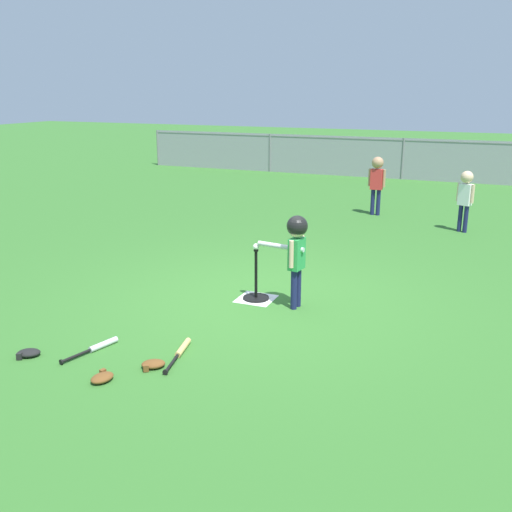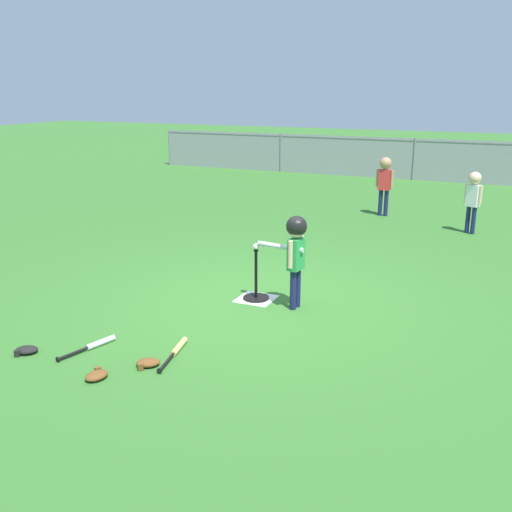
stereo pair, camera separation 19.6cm
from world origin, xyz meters
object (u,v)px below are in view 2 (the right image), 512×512
(batting_tee, at_px, (256,291))
(spare_bat_wood, at_px, (177,350))
(baseball_on_tee, at_px, (256,247))
(fielder_deep_center, at_px, (473,194))
(glove_tossed_aside, at_px, (97,375))
(spare_bat_silver, at_px, (95,345))
(glove_by_plate, at_px, (26,350))
(fielder_near_left, at_px, (385,178))
(glove_near_bats, at_px, (148,363))
(batter_child, at_px, (295,243))

(batting_tee, distance_m, spare_bat_wood, 1.69)
(baseball_on_tee, xyz_separation_m, fielder_deep_center, (2.08, 4.61, 0.04))
(spare_bat_wood, relative_size, glove_tossed_aside, 2.77)
(spare_bat_silver, height_order, glove_by_plate, glove_by_plate)
(fielder_near_left, bearing_deg, glove_near_bats, -93.98)
(spare_bat_silver, height_order, spare_bat_wood, same)
(batting_tee, distance_m, glove_near_bats, 2.06)
(spare_bat_wood, bearing_deg, fielder_near_left, 86.53)
(batter_child, distance_m, glove_near_bats, 2.22)
(batting_tee, bearing_deg, glove_tossed_aside, -100.51)
(batting_tee, height_order, batter_child, batter_child)
(fielder_near_left, relative_size, spare_bat_silver, 1.81)
(glove_by_plate, height_order, glove_tossed_aside, same)
(fielder_deep_center, xyz_separation_m, spare_bat_silver, (-2.98, -6.53, -0.68))
(batter_child, xyz_separation_m, fielder_near_left, (-0.19, 5.52, -0.03))
(fielder_deep_center, bearing_deg, glove_by_plate, -116.85)
(glove_near_bats, relative_size, glove_tossed_aside, 1.08)
(batting_tee, distance_m, glove_by_plate, 2.71)
(spare_bat_silver, distance_m, glove_tossed_aside, 0.67)
(batting_tee, relative_size, glove_tossed_aside, 2.49)
(spare_bat_wood, xyz_separation_m, glove_near_bats, (-0.09, -0.36, 0.01))
(baseball_on_tee, bearing_deg, glove_by_plate, -121.51)
(batting_tee, bearing_deg, glove_near_bats, -94.96)
(baseball_on_tee, height_order, fielder_deep_center, fielder_deep_center)
(spare_bat_wood, height_order, glove_by_plate, glove_by_plate)
(spare_bat_wood, distance_m, glove_by_plate, 1.47)
(batter_child, distance_m, glove_tossed_aside, 2.67)
(fielder_near_left, height_order, glove_tossed_aside, fielder_near_left)
(spare_bat_wood, height_order, glove_tossed_aside, glove_tossed_aside)
(batter_child, height_order, spare_bat_wood, batter_child)
(fielder_near_left, bearing_deg, spare_bat_wood, -93.47)
(fielder_near_left, bearing_deg, glove_by_plate, -102.79)
(glove_by_plate, bearing_deg, spare_bat_wood, 25.11)
(glove_by_plate, bearing_deg, batting_tee, 58.49)
(batting_tee, relative_size, baseball_on_tee, 8.52)
(spare_bat_silver, bearing_deg, glove_by_plate, -143.87)
(batting_tee, height_order, fielder_deep_center, fielder_deep_center)
(spare_bat_silver, bearing_deg, glove_tossed_aside, -49.26)
(spare_bat_silver, distance_m, glove_near_bats, 0.72)
(baseball_on_tee, bearing_deg, fielder_deep_center, 65.65)
(batter_child, xyz_separation_m, glove_tossed_aside, (-0.99, -2.36, -0.75))
(fielder_deep_center, height_order, spare_bat_silver, fielder_deep_center)
(batting_tee, relative_size, glove_near_bats, 2.32)
(spare_bat_silver, relative_size, glove_near_bats, 2.39)
(batter_child, height_order, fielder_near_left, fielder_near_left)
(spare_bat_wood, distance_m, glove_tossed_aside, 0.83)
(glove_tossed_aside, bearing_deg, spare_bat_silver, 130.74)
(baseball_on_tee, height_order, fielder_near_left, fielder_near_left)
(glove_by_plate, xyz_separation_m, glove_near_bats, (1.24, 0.26, 0.00))
(fielder_deep_center, height_order, glove_near_bats, fielder_deep_center)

